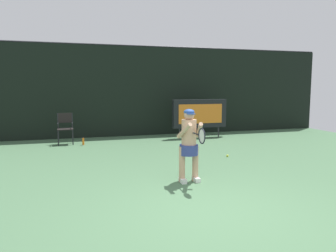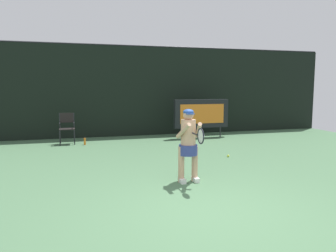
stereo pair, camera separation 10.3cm
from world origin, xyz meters
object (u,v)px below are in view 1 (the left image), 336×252
object	(u,v)px
umpire_chair	(65,126)
water_bottle	(83,141)
tennis_player	(189,142)
scoreboard	(200,114)
tennis_racket	(201,136)
tennis_ball_loose	(227,156)

from	to	relation	value
umpire_chair	water_bottle	size ratio (longest dim) A/B	4.08
umpire_chair	tennis_player	bearing A→B (deg)	-65.47
scoreboard	tennis_racket	distance (m)	6.61
scoreboard	tennis_player	bearing A→B (deg)	-114.44
tennis_player	tennis_ball_loose	size ratio (longest dim) A/B	22.65
umpire_chair	tennis_racket	distance (m)	6.64
scoreboard	tennis_racket	size ratio (longest dim) A/B	3.65
tennis_racket	tennis_player	bearing A→B (deg)	101.57
scoreboard	tennis_ball_loose	xyz separation A→B (m)	(-0.60, -3.57, -0.91)
water_bottle	tennis_racket	xyz separation A→B (m)	(1.98, -5.73, 0.94)
tennis_player	tennis_racket	bearing A→B (deg)	-86.75
water_bottle	tennis_player	world-z (taller)	tennis_player
water_bottle	tennis_ball_loose	size ratio (longest dim) A/B	3.90
water_bottle	tennis_racket	bearing A→B (deg)	-70.92
tennis_racket	water_bottle	bearing A→B (deg)	117.40
water_bottle	tennis_ball_loose	distance (m)	5.00
umpire_chair	water_bottle	world-z (taller)	umpire_chair
tennis_racket	tennis_ball_loose	size ratio (longest dim) A/B	8.85
umpire_chair	tennis_racket	world-z (taller)	tennis_racket
scoreboard	tennis_ball_loose	distance (m)	3.73
umpire_chair	tennis_player	size ratio (longest dim) A/B	0.70
scoreboard	tennis_racket	xyz separation A→B (m)	(-2.49, -6.12, 0.11)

